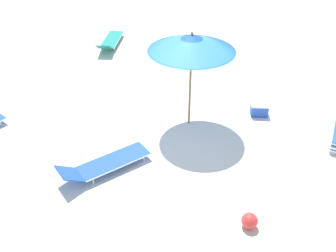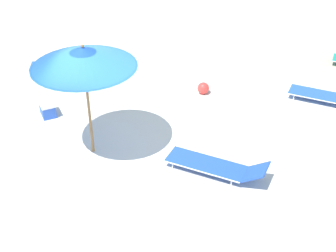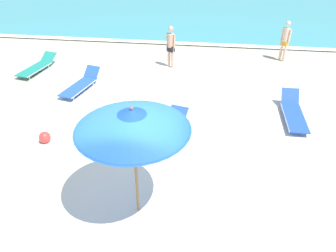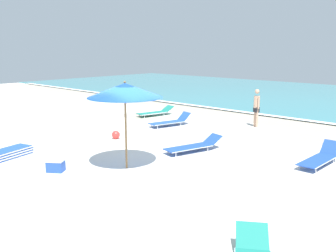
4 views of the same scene
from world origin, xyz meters
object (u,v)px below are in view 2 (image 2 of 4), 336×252
at_px(beach_umbrella, 83,58).
at_px(lounger_stack, 63,69).
at_px(beach_ball, 203,88).
at_px(cooler_box, 48,109).
at_px(sun_lounger_near_water_right, 216,165).
at_px(sun_lounger_near_water_left, 329,95).

distance_m(beach_umbrella, lounger_stack, 4.74).
xyz_separation_m(beach_ball, cooler_box, (1.90, -3.83, 0.02)).
xyz_separation_m(beach_umbrella, sun_lounger_near_water_right, (0.28, 2.88, -2.18)).
relative_size(sun_lounger_near_water_left, beach_ball, 6.39).
bearing_deg(sun_lounger_near_water_left, cooler_box, -60.55).
xyz_separation_m(sun_lounger_near_water_right, beach_ball, (-3.48, -0.70, -0.04)).
distance_m(beach_umbrella, cooler_box, 3.04).
bearing_deg(beach_umbrella, cooler_box, -128.10).
distance_m(lounger_stack, beach_ball, 4.34).
height_order(beach_ball, cooler_box, cooler_box).
relative_size(lounger_stack, sun_lounger_near_water_right, 0.87).
height_order(lounger_stack, sun_lounger_near_water_left, sun_lounger_near_water_left).
relative_size(beach_ball, cooler_box, 0.55).
bearing_deg(beach_ball, sun_lounger_near_water_left, 92.44).
xyz_separation_m(sun_lounger_near_water_right, cooler_box, (-1.58, -4.53, -0.02)).
xyz_separation_m(lounger_stack, beach_ball, (0.40, 4.32, 0.00)).
bearing_deg(beach_umbrella, beach_ball, 145.80).
bearing_deg(sun_lounger_near_water_left, beach_umbrella, -45.39).
bearing_deg(cooler_box, beach_umbrella, -163.95).
relative_size(sun_lounger_near_water_left, sun_lounger_near_water_right, 0.93).
relative_size(beach_umbrella, sun_lounger_near_water_right, 1.16).
bearing_deg(lounger_stack, sun_lounger_near_water_right, 37.02).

